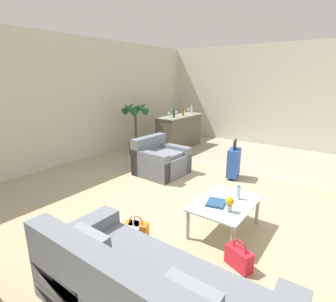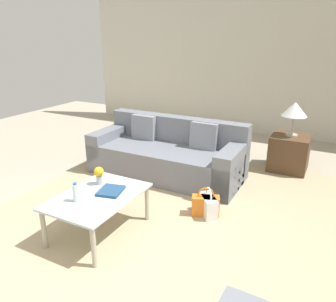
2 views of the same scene
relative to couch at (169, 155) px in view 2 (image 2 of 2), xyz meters
name	(u,v)px [view 2 (image 2 of 2)]	position (x,y,z in m)	size (l,w,h in m)	color
ground_plane	(116,269)	(2.19, 0.60, -0.29)	(12.00, 12.00, 0.00)	#A89E89
wall_left	(260,59)	(-2.87, 0.60, 1.26)	(0.12, 8.00, 3.10)	beige
area_rug	(166,240)	(1.59, 0.80, -0.29)	(5.20, 4.40, 0.01)	tan
couch	(169,155)	(0.00, 0.00, 0.00)	(0.96, 2.27, 0.83)	slate
coffee_table	(98,200)	(1.79, 0.10, 0.10)	(1.03, 0.73, 0.45)	silver
water_bottle	(76,193)	(1.99, 0.00, 0.25)	(0.06, 0.06, 0.20)	silver
coffee_table_book	(111,191)	(1.67, 0.18, 0.17)	(0.27, 0.23, 0.03)	navy
flower_vase	(99,174)	(1.57, -0.05, 0.28)	(0.11, 0.11, 0.21)	#B2B7BC
side_table	(289,153)	(-1.01, 1.60, -0.01)	(0.57, 0.57, 0.56)	#513823
table_lamp	(295,110)	(-1.01, 1.60, 0.67)	(0.37, 0.37, 0.52)	#ADA899
handbag_orange	(206,205)	(0.92, 0.97, -0.16)	(0.25, 0.35, 0.36)	orange
handbag_red	(101,191)	(1.21, -0.35, -0.16)	(0.25, 0.35, 0.36)	red
handbag_white	(208,205)	(0.91, 0.99, -0.16)	(0.34, 0.31, 0.36)	white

